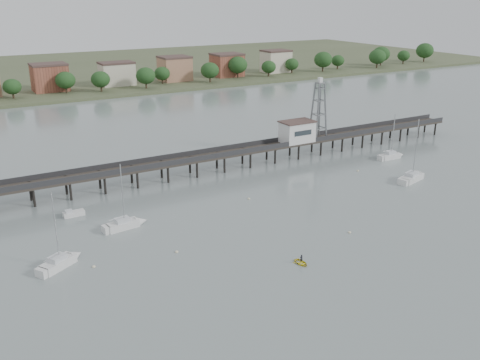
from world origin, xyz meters
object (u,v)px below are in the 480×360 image
object	(u,v)px
pier	(207,157)
white_tender	(73,214)
sailboat_d	(415,177)
sailboat_e	(393,156)
sailboat_a	(64,261)
yellow_dinghy	(301,264)
lattice_tower	(319,111)
sailboat_b	(129,224)

from	to	relation	value
pier	white_tender	bearing A→B (deg)	-162.72
sailboat_d	sailboat_e	world-z (taller)	sailboat_d
sailboat_a	pier	bearing A→B (deg)	4.62
sailboat_a	yellow_dinghy	bearing A→B (deg)	-61.27
lattice_tower	yellow_dinghy	distance (m)	61.35
sailboat_a	yellow_dinghy	distance (m)	36.24
sailboat_b	yellow_dinghy	bearing A→B (deg)	-61.57
sailboat_a	yellow_dinghy	world-z (taller)	sailboat_a
sailboat_a	sailboat_d	bearing A→B (deg)	-30.67
sailboat_d	yellow_dinghy	bearing A→B (deg)	-172.01
sailboat_e	yellow_dinghy	xyz separation A→B (m)	(-52.61, -33.48, -0.65)
pier	lattice_tower	size ratio (longest dim) A/B	9.68
sailboat_d	white_tender	world-z (taller)	sailboat_d
sailboat_a	sailboat_d	distance (m)	76.62
pier	lattice_tower	world-z (taller)	lattice_tower
pier	lattice_tower	xyz separation A→B (m)	(31.50, 0.00, 7.31)
lattice_tower	sailboat_e	xyz separation A→B (m)	(14.00, -12.89, -10.45)
pier	sailboat_e	bearing A→B (deg)	-15.82
yellow_dinghy	sailboat_b	bearing A→B (deg)	122.68
sailboat_a	sailboat_d	xyz separation A→B (m)	(76.61, 1.55, -0.01)
sailboat_b	sailboat_a	xyz separation A→B (m)	(-13.09, -8.42, -0.00)
sailboat_e	sailboat_b	bearing A→B (deg)	-173.48
sailboat_a	lattice_tower	bearing A→B (deg)	-9.68
pier	white_tender	world-z (taller)	pier
sailboat_b	sailboat_e	xyz separation A→B (m)	(71.07, 7.24, 0.00)
lattice_tower	sailboat_e	bearing A→B (deg)	-42.64
sailboat_e	yellow_dinghy	bearing A→B (deg)	-146.83
pier	yellow_dinghy	xyz separation A→B (m)	(-7.11, -46.37, -3.79)
lattice_tower	sailboat_e	world-z (taller)	lattice_tower
sailboat_a	white_tender	xyz separation A→B (m)	(5.76, 18.32, -0.18)
white_tender	sailboat_d	bearing A→B (deg)	-14.66
pier	yellow_dinghy	bearing A→B (deg)	-98.72
pier	sailboat_b	size ratio (longest dim) A/B	12.04
white_tender	yellow_dinghy	size ratio (longest dim) A/B	1.45
pier	sailboat_b	world-z (taller)	sailboat_b
pier	white_tender	xyz separation A→B (m)	(-32.90, -10.24, -3.33)
sailboat_a	sailboat_e	world-z (taller)	sailboat_a
sailboat_b	yellow_dinghy	world-z (taller)	sailboat_b
sailboat_b	sailboat_a	bearing A→B (deg)	-153.95
sailboat_b	sailboat_e	distance (m)	71.44
sailboat_b	sailboat_d	size ratio (longest dim) A/B	0.85
lattice_tower	white_tender	distance (m)	66.07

